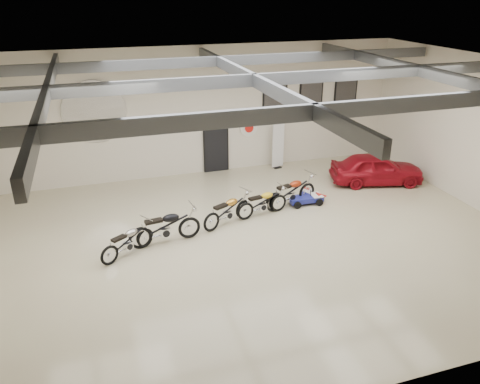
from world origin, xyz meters
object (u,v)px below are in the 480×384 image
object	(u,v)px
motorcycle_black	(165,226)
vintage_car	(377,169)
motorcycle_gold	(228,210)
motorcycle_yellow	(262,202)
motorcycle_red	(291,191)
go_kart	(309,197)
motorcycle_silver	(127,241)
banner_stand	(278,146)

from	to	relation	value
motorcycle_black	vintage_car	world-z (taller)	vintage_car
motorcycle_gold	motorcycle_yellow	world-z (taller)	motorcycle_gold
motorcycle_red	go_kart	size ratio (longest dim) A/B	1.43
motorcycle_silver	motorcycle_red	distance (m)	5.87
motorcycle_yellow	motorcycle_silver	bearing A→B (deg)	-176.21
banner_stand	motorcycle_silver	xyz separation A→B (m)	(-6.60, -5.18, -0.51)
motorcycle_black	motorcycle_red	bearing A→B (deg)	8.26
motorcycle_yellow	vintage_car	distance (m)	5.28
motorcycle_red	vintage_car	world-z (taller)	vintage_car
motorcycle_gold	motorcycle_black	bearing A→B (deg)	170.17
motorcycle_red	vintage_car	distance (m)	4.04
motorcycle_silver	vintage_car	distance (m)	9.91
banner_stand	motorcycle_black	size ratio (longest dim) A/B	0.91
motorcycle_black	vintage_car	distance (m)	8.73
motorcycle_red	go_kart	world-z (taller)	motorcycle_red
go_kart	motorcycle_gold	bearing A→B (deg)	-167.39
motorcycle_gold	motorcycle_red	world-z (taller)	motorcycle_red
banner_stand	motorcycle_yellow	distance (m)	4.53
vintage_car	motorcycle_silver	bearing A→B (deg)	119.04
banner_stand	motorcycle_black	world-z (taller)	banner_stand
motorcycle_yellow	motorcycle_red	xyz separation A→B (m)	(1.18, 0.38, 0.07)
motorcycle_silver	vintage_car	world-z (taller)	vintage_car
motorcycle_black	motorcycle_gold	distance (m)	2.17
motorcycle_yellow	vintage_car	size ratio (longest dim) A/B	0.53
banner_stand	motorcycle_red	size ratio (longest dim) A/B	0.93
banner_stand	motorcycle_black	distance (m)	7.31
motorcycle_black	motorcycle_red	size ratio (longest dim) A/B	1.02
motorcycle_yellow	go_kart	xyz separation A→B (m)	(1.86, 0.37, -0.21)
motorcycle_gold	motorcycle_red	distance (m)	2.53
motorcycle_black	motorcycle_yellow	xyz separation A→B (m)	(3.35, 0.86, -0.07)
motorcycle_silver	go_kart	size ratio (longest dim) A/B	1.22
motorcycle_silver	vintage_car	bearing A→B (deg)	-17.83
motorcycle_black	vintage_car	bearing A→B (deg)	7.15
motorcycle_red	vintage_car	size ratio (longest dim) A/B	0.60
motorcycle_black	go_kart	world-z (taller)	motorcycle_black
motorcycle_gold	go_kart	xyz separation A→B (m)	(3.13, 0.63, -0.24)
motorcycle_yellow	vintage_car	bearing A→B (deg)	2.60
motorcycle_black	motorcycle_red	world-z (taller)	motorcycle_black
motorcycle_gold	motorcycle_red	xyz separation A→B (m)	(2.44, 0.65, 0.04)
motorcycle_silver	vintage_car	size ratio (longest dim) A/B	0.51
motorcycle_gold	motorcycle_yellow	xyz separation A→B (m)	(1.27, 0.26, -0.02)
motorcycle_black	motorcycle_gold	xyz separation A→B (m)	(2.08, 0.59, -0.05)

